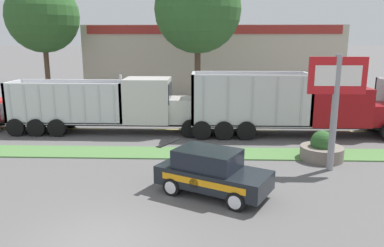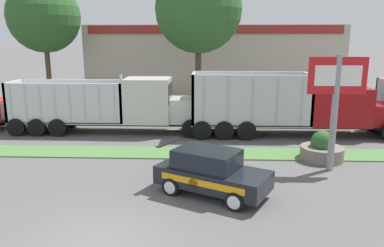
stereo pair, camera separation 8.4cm
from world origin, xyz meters
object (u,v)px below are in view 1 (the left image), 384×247
(stone_planter, at_px, (322,149))
(dump_truck_mid, at_px, (311,108))
(dump_truck_trail, at_px, (130,106))
(rally_car, at_px, (211,172))
(store_sign_post, at_px, (336,91))

(stone_planter, bearing_deg, dump_truck_mid, 81.81)
(dump_truck_trail, xyz_separation_m, rally_car, (4.75, -9.05, -0.75))
(dump_truck_mid, relative_size, rally_car, 2.76)
(dump_truck_trail, relative_size, rally_car, 2.76)
(dump_truck_mid, relative_size, store_sign_post, 2.45)
(dump_truck_mid, xyz_separation_m, store_sign_post, (-0.73, -6.06, 1.86))
(dump_truck_trail, xyz_separation_m, store_sign_post, (9.92, -6.28, 1.85))
(rally_car, distance_m, store_sign_post, 6.41)
(store_sign_post, bearing_deg, dump_truck_trail, 147.65)
(dump_truck_mid, relative_size, dump_truck_trail, 1.00)
(store_sign_post, bearing_deg, stone_planter, 87.78)
(dump_truck_mid, height_order, rally_car, dump_truck_mid)
(dump_truck_mid, bearing_deg, rally_car, -123.75)
(rally_car, bearing_deg, dump_truck_trail, 117.70)
(rally_car, distance_m, stone_planter, 6.69)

